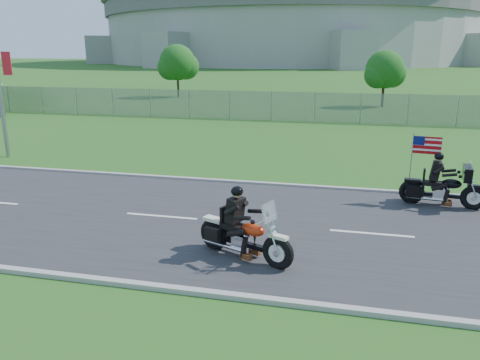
# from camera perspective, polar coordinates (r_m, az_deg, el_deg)

# --- Properties ---
(ground) EXTENTS (420.00, 420.00, 0.00)m
(ground) POSITION_cam_1_polar(r_m,az_deg,el_deg) (13.45, -1.60, -5.26)
(ground) COLOR #204A17
(ground) RESTS_ON ground
(road) EXTENTS (120.00, 8.00, 0.04)m
(road) POSITION_cam_1_polar(r_m,az_deg,el_deg) (13.44, -1.60, -5.18)
(road) COLOR #28282B
(road) RESTS_ON ground
(curb_north) EXTENTS (120.00, 0.18, 0.12)m
(curb_north) POSITION_cam_1_polar(r_m,az_deg,el_deg) (17.18, 1.79, -0.39)
(curb_north) COLOR #9E9B93
(curb_north) RESTS_ON ground
(curb_south) EXTENTS (120.00, 0.18, 0.12)m
(curb_south) POSITION_cam_1_polar(r_m,az_deg,el_deg) (9.92, -7.64, -13.12)
(curb_south) COLOR #9E9B93
(curb_south) RESTS_ON ground
(fence) EXTENTS (60.00, 0.03, 2.00)m
(fence) POSITION_cam_1_polar(r_m,az_deg,el_deg) (33.39, -1.30, 9.14)
(fence) COLOR gray
(fence) RESTS_ON ground
(stadium) EXTENTS (140.40, 140.40, 29.20)m
(stadium) POSITION_cam_1_polar(r_m,az_deg,el_deg) (183.94, 6.06, 18.96)
(stadium) COLOR #A3A099
(stadium) RESTS_ON ground
(tree_fence_near) EXTENTS (3.52, 3.28, 4.75)m
(tree_fence_near) POSITION_cam_1_polar(r_m,az_deg,el_deg) (42.32, 17.28, 12.52)
(tree_fence_near) COLOR #382316
(tree_fence_near) RESTS_ON ground
(tree_fence_mid) EXTENTS (3.96, 3.69, 5.30)m
(tree_fence_mid) POSITION_cam_1_polar(r_m,az_deg,el_deg) (49.29, -7.58, 13.81)
(tree_fence_mid) COLOR #382316
(tree_fence_mid) RESTS_ON ground
(motorcycle_lead) EXTENTS (2.51, 1.31, 1.78)m
(motorcycle_lead) POSITION_cam_1_polar(r_m,az_deg,el_deg) (11.06, 0.37, -6.89)
(motorcycle_lead) COLOR black
(motorcycle_lead) RESTS_ON ground
(motorcycle_follow) EXTENTS (2.59, 0.95, 2.16)m
(motorcycle_follow) POSITION_cam_1_polar(r_m,az_deg,el_deg) (15.93, 23.44, -0.98)
(motorcycle_follow) COLOR black
(motorcycle_follow) RESTS_ON ground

